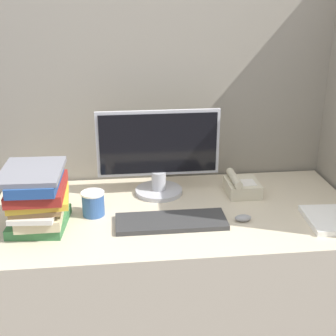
{
  "coord_description": "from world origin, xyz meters",
  "views": [
    {
      "loc": [
        -0.23,
        -1.43,
        1.65
      ],
      "look_at": [
        -0.03,
        0.43,
        0.91
      ],
      "focal_mm": 50.0,
      "sensor_mm": 36.0,
      "label": 1
    }
  ],
  "objects_px": {
    "monitor": "(159,155)",
    "book_stack": "(38,198)",
    "mouse": "(243,218)",
    "coffee_cup": "(93,204)",
    "desk_telephone": "(241,186)",
    "keyboard": "(171,221)"
  },
  "relations": [
    {
      "from": "keyboard",
      "to": "mouse",
      "type": "relative_size",
      "value": 6.5
    },
    {
      "from": "book_stack",
      "to": "desk_telephone",
      "type": "relative_size",
      "value": 1.69
    },
    {
      "from": "coffee_cup",
      "to": "desk_telephone",
      "type": "xyz_separation_m",
      "value": [
        0.69,
        0.15,
        -0.02
      ]
    },
    {
      "from": "monitor",
      "to": "coffee_cup",
      "type": "height_order",
      "value": "monitor"
    },
    {
      "from": "keyboard",
      "to": "mouse",
      "type": "height_order",
      "value": "mouse"
    },
    {
      "from": "keyboard",
      "to": "book_stack",
      "type": "relative_size",
      "value": 1.51
    },
    {
      "from": "desk_telephone",
      "to": "keyboard",
      "type": "bearing_deg",
      "value": -144.27
    },
    {
      "from": "book_stack",
      "to": "mouse",
      "type": "bearing_deg",
      "value": -3.05
    },
    {
      "from": "monitor",
      "to": "book_stack",
      "type": "relative_size",
      "value": 1.86
    },
    {
      "from": "mouse",
      "to": "coffee_cup",
      "type": "distance_m",
      "value": 0.64
    },
    {
      "from": "coffee_cup",
      "to": "book_stack",
      "type": "relative_size",
      "value": 0.35
    },
    {
      "from": "mouse",
      "to": "book_stack",
      "type": "bearing_deg",
      "value": 176.95
    },
    {
      "from": "monitor",
      "to": "desk_telephone",
      "type": "height_order",
      "value": "monitor"
    },
    {
      "from": "coffee_cup",
      "to": "book_stack",
      "type": "bearing_deg",
      "value": -158.52
    },
    {
      "from": "keyboard",
      "to": "coffee_cup",
      "type": "distance_m",
      "value": 0.35
    },
    {
      "from": "monitor",
      "to": "book_stack",
      "type": "bearing_deg",
      "value": -151.37
    },
    {
      "from": "coffee_cup",
      "to": "desk_telephone",
      "type": "height_order",
      "value": "coffee_cup"
    },
    {
      "from": "monitor",
      "to": "book_stack",
      "type": "xyz_separation_m",
      "value": [
        -0.51,
        -0.28,
        -0.06
      ]
    },
    {
      "from": "mouse",
      "to": "book_stack",
      "type": "height_order",
      "value": "book_stack"
    },
    {
      "from": "coffee_cup",
      "to": "desk_telephone",
      "type": "distance_m",
      "value": 0.7
    },
    {
      "from": "desk_telephone",
      "to": "book_stack",
      "type": "bearing_deg",
      "value": -165.71
    },
    {
      "from": "book_stack",
      "to": "keyboard",
      "type": "bearing_deg",
      "value": -3.6
    }
  ]
}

